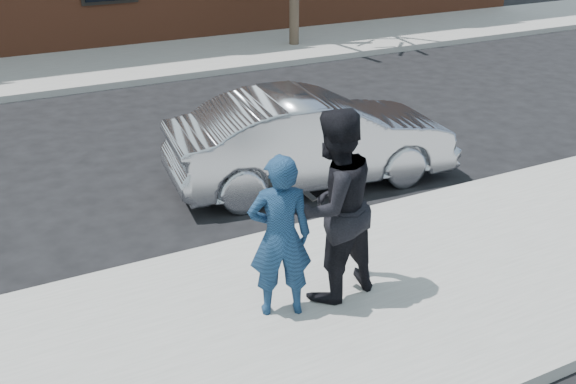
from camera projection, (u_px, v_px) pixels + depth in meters
ground at (399, 284)px, 7.63m from camera, size 100.00×100.00×0.00m
near_sidewalk at (412, 289)px, 7.40m from camera, size 50.00×3.50×0.15m
near_curb at (329, 223)px, 8.85m from camera, size 50.00×0.10×0.15m
far_sidewalk at (129, 63)px, 16.67m from camera, size 50.00×3.50×0.15m
far_curb at (151, 81)px, 15.21m from camera, size 50.00×0.10×0.15m
silver_sedan at (312, 139)px, 9.95m from camera, size 4.41×1.99×1.40m
man_hoodie at (280, 237)px, 6.54m from camera, size 0.73×0.60×1.72m
man_peacoat at (333, 206)px, 6.78m from camera, size 1.12×0.94×2.05m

